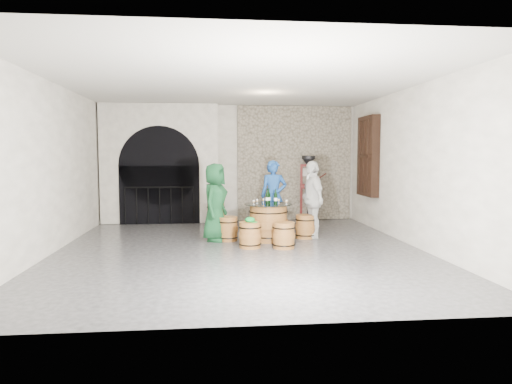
{
  "coord_description": "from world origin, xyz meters",
  "views": [
    {
      "loc": [
        -0.55,
        -8.74,
        1.83
      ],
      "look_at": [
        0.4,
        0.82,
        1.05
      ],
      "focal_mm": 32.0,
      "sensor_mm": 36.0,
      "label": 1
    }
  ],
  "objects": [
    {
      "name": "stone_facing_panel",
      "position": [
        1.8,
        3.94,
        1.6
      ],
      "size": [
        3.2,
        0.12,
        3.18
      ],
      "primitive_type": "cube",
      "color": "gray",
      "rests_on": "ground"
    },
    {
      "name": "barrel_stool_near_left",
      "position": [
        0.21,
        0.13,
        0.25
      ],
      "size": [
        0.46,
        0.46,
        0.51
      ],
      "color": "#93602A",
      "rests_on": "ground"
    },
    {
      "name": "corking_press",
      "position": [
        2.13,
        3.58,
        1.05
      ],
      "size": [
        0.76,
        0.49,
        1.81
      ],
      "rotation": [
        0.0,
        0.0,
        -0.19
      ],
      "color": "#50120D",
      "rests_on": "ground"
    },
    {
      "name": "tasting_glass_a",
      "position": [
        0.35,
        0.75,
        0.84
      ],
      "size": [
        0.05,
        0.05,
        0.1
      ],
      "primitive_type": null,
      "color": "orange",
      "rests_on": "barrel_table"
    },
    {
      "name": "wine_bottle_right",
      "position": [
        0.69,
        0.93,
        0.92
      ],
      "size": [
        0.08,
        0.08,
        0.32
      ],
      "color": "black",
      "rests_on": "barrel_table"
    },
    {
      "name": "green_cap",
      "position": [
        0.22,
        0.13,
        0.56
      ],
      "size": [
        0.24,
        0.2,
        0.11
      ],
      "color": "#0B812B",
      "rests_on": "barrel_stool_near_left"
    },
    {
      "name": "arched_opening",
      "position": [
        -1.9,
        3.74,
        1.58
      ],
      "size": [
        3.1,
        0.6,
        3.19
      ],
      "color": "silver",
      "rests_on": "ground"
    },
    {
      "name": "person_green",
      "position": [
        -0.46,
        0.96,
        0.83
      ],
      "size": [
        0.78,
        0.94,
        1.66
      ],
      "primitive_type": "imported",
      "rotation": [
        0.0,
        0.0,
        1.2
      ],
      "color": "#113E1F",
      "rests_on": "ground"
    },
    {
      "name": "ceiling",
      "position": [
        0.0,
        0.0,
        3.2
      ],
      "size": [
        8.0,
        8.0,
        0.0
      ],
      "primitive_type": "plane",
      "rotation": [
        3.14,
        0.0,
        0.0
      ],
      "color": "beige",
      "rests_on": "wall_back"
    },
    {
      "name": "wine_bottle_center",
      "position": [
        0.82,
        0.8,
        0.92
      ],
      "size": [
        0.08,
        0.08,
        0.32
      ],
      "color": "black",
      "rests_on": "barrel_table"
    },
    {
      "name": "person_white",
      "position": [
        1.68,
        1.1,
        0.85
      ],
      "size": [
        0.57,
        1.05,
        1.7
      ],
      "primitive_type": "imported",
      "rotation": [
        0.0,
        0.0,
        -1.41
      ],
      "color": "silver",
      "rests_on": "ground"
    },
    {
      "name": "person_blue",
      "position": [
        0.94,
        1.97,
        0.85
      ],
      "size": [
        0.65,
        0.46,
        1.71
      ],
      "primitive_type": "imported",
      "rotation": [
        0.0,
        0.0,
        -0.08
      ],
      "color": "#19458E",
      "rests_on": "ground"
    },
    {
      "name": "tasting_glass_c",
      "position": [
        0.59,
        1.05,
        0.84
      ],
      "size": [
        0.05,
        0.05,
        0.1
      ],
      "primitive_type": null,
      "color": "orange",
      "rests_on": "barrel_table"
    },
    {
      "name": "barrel_stool_left",
      "position": [
        -0.2,
        0.94,
        0.25
      ],
      "size": [
        0.46,
        0.46,
        0.51
      ],
      "color": "#93602A",
      "rests_on": "ground"
    },
    {
      "name": "wall_front",
      "position": [
        0.0,
        -4.0,
        1.6
      ],
      "size": [
        8.0,
        0.0,
        8.0
      ],
      "primitive_type": "plane",
      "rotation": [
        -1.57,
        0.0,
        0.0
      ],
      "color": "silver",
      "rests_on": "ground"
    },
    {
      "name": "side_barrel",
      "position": [
        -0.43,
        2.79,
        0.31
      ],
      "size": [
        0.47,
        0.47,
        0.63
      ],
      "rotation": [
        0.0,
        0.0,
        0.38
      ],
      "color": "#93602A",
      "rests_on": "ground"
    },
    {
      "name": "control_box",
      "position": [
        2.05,
        3.86,
        1.35
      ],
      "size": [
        0.18,
        0.1,
        0.22
      ],
      "primitive_type": "cube",
      "color": "silver",
      "rests_on": "wall_back"
    },
    {
      "name": "shuttered_window",
      "position": [
        3.38,
        2.4,
        1.8
      ],
      "size": [
        0.23,
        1.1,
        2.0
      ],
      "color": "black",
      "rests_on": "wall_right"
    },
    {
      "name": "barrel_stool_right",
      "position": [
        1.52,
        1.06,
        0.25
      ],
      "size": [
        0.46,
        0.46,
        0.51
      ],
      "color": "#93602A",
      "rests_on": "ground"
    },
    {
      "name": "wall_right",
      "position": [
        3.5,
        0.0,
        1.6
      ],
      "size": [
        0.0,
        8.0,
        8.0
      ],
      "primitive_type": "plane",
      "rotation": [
        1.57,
        0.0,
        -1.57
      ],
      "color": "silver",
      "rests_on": "ground"
    },
    {
      "name": "tasting_glass_f",
      "position": [
        0.44,
        0.96,
        0.84
      ],
      "size": [
        0.05,
        0.05,
        0.1
      ],
      "primitive_type": null,
      "color": "orange",
      "rests_on": "barrel_table"
    },
    {
      "name": "wall_back",
      "position": [
        0.0,
        4.0,
        1.6
      ],
      "size": [
        8.0,
        0.0,
        8.0
      ],
      "primitive_type": "plane",
      "rotation": [
        1.57,
        0.0,
        0.0
      ],
      "color": "silver",
      "rests_on": "ground"
    },
    {
      "name": "barrel_table",
      "position": [
        0.67,
        0.87,
        0.39
      ],
      "size": [
        1.03,
        1.03,
        0.79
      ],
      "color": "#93602A",
      "rests_on": "ground"
    },
    {
      "name": "tasting_glass_d",
      "position": [
        0.88,
        1.18,
        0.84
      ],
      "size": [
        0.05,
        0.05,
        0.1
      ],
      "primitive_type": null,
      "color": "orange",
      "rests_on": "barrel_table"
    },
    {
      "name": "wine_bottle_left",
      "position": [
        0.65,
        0.91,
        0.92
      ],
      "size": [
        0.08,
        0.08,
        0.32
      ],
      "color": "black",
      "rests_on": "barrel_table"
    },
    {
      "name": "tasting_glass_e",
      "position": [
        1.03,
        0.69,
        0.84
      ],
      "size": [
        0.05,
        0.05,
        0.1
      ],
      "primitive_type": null,
      "color": "orange",
      "rests_on": "barrel_table"
    },
    {
      "name": "wall_left",
      "position": [
        -3.5,
        0.0,
        1.6
      ],
      "size": [
        0.0,
        8.0,
        8.0
      ],
      "primitive_type": "plane",
      "rotation": [
        1.57,
        0.0,
        1.57
      ],
      "color": "silver",
      "rests_on": "ground"
    },
    {
      "name": "barrel_stool_near_right",
      "position": [
        0.87,
        0.02,
        0.25
      ],
      "size": [
        0.46,
        0.46,
        0.51
      ],
      "color": "#93602A",
      "rests_on": "ground"
    },
    {
      "name": "tasting_glass_b",
      "position": [
        0.91,
        0.93,
        0.84
      ],
      "size": [
        0.05,
        0.05,
        0.1
      ],
      "primitive_type": null,
      "color": "orange",
      "rests_on": "barrel_table"
    },
    {
      "name": "ground",
      "position": [
        0.0,
        0.0,
        0.0
      ],
      "size": [
        8.0,
        8.0,
        0.0
      ],
      "primitive_type": "plane",
      "color": "#2E2E30",
      "rests_on": "ground"
    },
    {
      "name": "barrel_stool_far",
      "position": [
        0.88,
        1.71,
        0.25
      ],
      "size": [
        0.46,
        0.46,
        0.51
      ],
      "color": "#93602A",
      "rests_on": "ground"
    }
  ]
}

